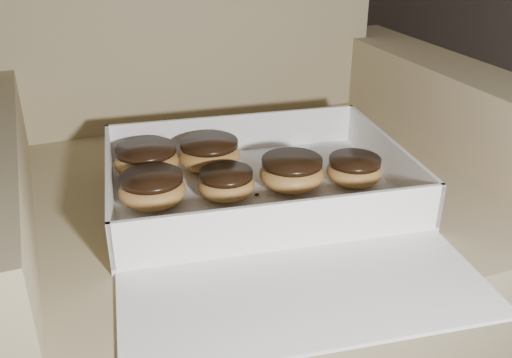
% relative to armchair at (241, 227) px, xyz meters
% --- Properties ---
extents(armchair, '(0.93, 0.78, 0.97)m').
position_rel_armchair_xyz_m(armchair, '(0.00, 0.00, 0.00)').
color(armchair, '#968460').
rests_on(armchair, floor).
extents(bakery_box, '(0.51, 0.57, 0.07)m').
position_rel_armchair_xyz_m(bakery_box, '(-0.02, -0.17, 0.14)').
color(bakery_box, white).
rests_on(bakery_box, armchair).
extents(donut_a, '(0.10, 0.10, 0.05)m').
position_rel_armchair_xyz_m(donut_a, '(0.04, -0.13, 0.16)').
color(donut_a, '#BF8042').
rests_on(donut_a, bakery_box).
extents(donut_b, '(0.09, 0.09, 0.04)m').
position_rel_armchair_xyz_m(donut_b, '(0.14, -0.15, 0.16)').
color(donut_b, '#BF8042').
rests_on(donut_b, bakery_box).
extents(donut_c, '(0.10, 0.10, 0.05)m').
position_rel_armchair_xyz_m(donut_c, '(-0.17, -0.11, 0.16)').
color(donut_c, '#BF8042').
rests_on(donut_c, bakery_box).
extents(donut_d, '(0.09, 0.09, 0.04)m').
position_rel_armchair_xyz_m(donut_d, '(-0.07, -0.12, 0.16)').
color(donut_d, '#BF8042').
rests_on(donut_d, bakery_box).
extents(donut_e, '(0.10, 0.10, 0.05)m').
position_rel_armchair_xyz_m(donut_e, '(-0.16, -0.01, 0.16)').
color(donut_e, '#BF8042').
rests_on(donut_e, bakery_box).
extents(donut_f, '(0.10, 0.10, 0.05)m').
position_rel_armchair_xyz_m(donut_f, '(-0.06, -0.02, 0.16)').
color(donut_f, '#BF8042').
rests_on(donut_f, bakery_box).
extents(crumb_a, '(0.01, 0.01, 0.00)m').
position_rel_armchair_xyz_m(crumb_a, '(-0.18, -0.15, 0.14)').
color(crumb_a, black).
rests_on(crumb_a, bakery_box).
extents(crumb_b, '(0.01, 0.01, 0.00)m').
position_rel_armchair_xyz_m(crumb_b, '(-0.08, -0.17, 0.14)').
color(crumb_b, black).
rests_on(crumb_b, bakery_box).
extents(crumb_c, '(0.01, 0.01, 0.00)m').
position_rel_armchair_xyz_m(crumb_c, '(0.08, -0.26, 0.14)').
color(crumb_c, black).
rests_on(crumb_c, bakery_box).
extents(crumb_d, '(0.01, 0.01, 0.00)m').
position_rel_armchair_xyz_m(crumb_d, '(-0.02, -0.14, 0.14)').
color(crumb_d, black).
rests_on(crumb_d, bakery_box).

